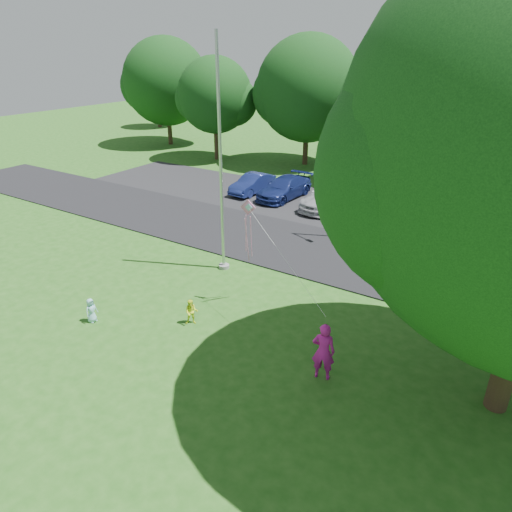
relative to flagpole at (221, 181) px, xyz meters
The scene contains 13 objects.
ground 7.39m from the flagpole, 55.01° to the right, with size 120.00×120.00×0.00m, color #215616.
park_road 6.73m from the flagpole, 48.81° to the left, with size 60.00×6.00×0.06m, color black.
parking_strip 11.82m from the flagpole, 71.57° to the left, with size 42.00×7.00×0.06m, color black.
flagpole is the anchor object (origin of this frame).
street_lamp 7.19m from the flagpole, 61.83° to the left, with size 1.44×0.67×5.34m.
trash_can 8.39m from the flagpole, 58.45° to the left, with size 0.57×0.57×0.90m.
tree_row 19.95m from the flagpole, 75.18° to the left, with size 64.35×11.94×10.88m.
horizon_trees 29.85m from the flagpole, 75.32° to the left, with size 77.46×7.20×7.02m.
parked_cars 11.80m from the flagpole, 68.11° to the left, with size 19.95×5.47×1.49m.
woman 9.05m from the flagpole, 32.69° to the right, with size 0.71×0.47×1.95m, color #C51A96.
child_yellow 6.01m from the flagpole, 68.19° to the right, with size 0.49×0.38×1.01m, color #ECFF28.
child_blue 7.46m from the flagpole, 103.11° to the right, with size 0.47×0.31×0.96m, color #8DCED9.
kite 3.46m from the flagpole, 36.04° to the right, with size 4.77×2.89×2.63m.
Camera 1 is at (8.01, -10.26, 9.46)m, focal length 32.00 mm.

